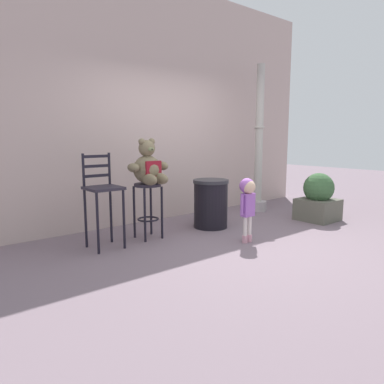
# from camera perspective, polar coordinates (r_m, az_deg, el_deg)

# --- Properties ---
(ground_plane) EXTENTS (24.00, 24.00, 0.00)m
(ground_plane) POSITION_cam_1_polar(r_m,az_deg,el_deg) (4.82, 7.79, -7.90)
(ground_plane) COLOR slate
(building_wall) EXTENTS (6.92, 0.30, 3.81)m
(building_wall) POSITION_cam_1_polar(r_m,az_deg,el_deg) (6.14, -5.83, 13.64)
(building_wall) COLOR #BBA39C
(building_wall) RESTS_ON ground_plane
(bar_stool_with_teddy) EXTENTS (0.36, 0.36, 0.75)m
(bar_stool_with_teddy) POSITION_cam_1_polar(r_m,az_deg,el_deg) (4.89, -7.01, -1.24)
(bar_stool_with_teddy) COLOR #26212C
(bar_stool_with_teddy) RESTS_ON ground_plane
(teddy_bear) EXTENTS (0.58, 0.52, 0.60)m
(teddy_bear) POSITION_cam_1_polar(r_m,az_deg,el_deg) (4.81, -6.91, 3.88)
(teddy_bear) COLOR #72654A
(teddy_bear) RESTS_ON bar_stool_with_teddy
(child_walking) EXTENTS (0.27, 0.21, 0.85)m
(child_walking) POSITION_cam_1_polar(r_m,az_deg,el_deg) (4.70, 8.80, -0.64)
(child_walking) COLOR pink
(child_walking) RESTS_ON ground_plane
(trash_bin) EXTENTS (0.54, 0.54, 0.73)m
(trash_bin) POSITION_cam_1_polar(r_m,az_deg,el_deg) (5.48, 2.98, -1.81)
(trash_bin) COLOR black
(trash_bin) RESTS_ON ground_plane
(lamppost) EXTENTS (0.34, 0.34, 2.65)m
(lamppost) POSITION_cam_1_polar(r_m,az_deg,el_deg) (6.77, 10.51, 5.76)
(lamppost) COLOR #ACA1A4
(lamppost) RESTS_ON ground_plane
(bar_chair_empty) EXTENTS (0.41, 0.41, 1.17)m
(bar_chair_empty) POSITION_cam_1_polar(r_m,az_deg,el_deg) (4.55, -13.96, -0.25)
(bar_chair_empty) COLOR #26212C
(bar_chair_empty) RESTS_ON ground_plane
(planter_with_shrub) EXTENTS (0.58, 0.58, 0.79)m
(planter_with_shrub) POSITION_cam_1_polar(r_m,az_deg,el_deg) (6.30, 19.34, -1.02)
(planter_with_shrub) COLOR #5A594C
(planter_with_shrub) RESTS_ON ground_plane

